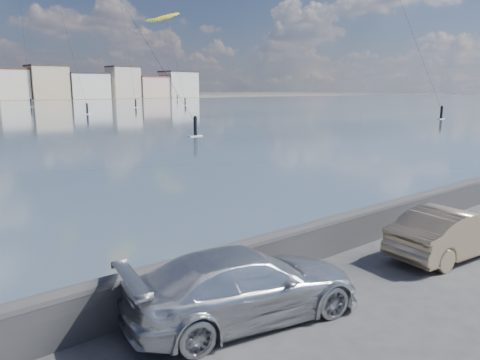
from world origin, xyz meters
The scene contains 6 objects.
ground centered at (0.00, 0.00, 0.00)m, with size 700.00×700.00×0.00m, color #333335.
seawall centered at (0.00, 2.70, 0.58)m, with size 400.00×0.36×1.08m.
car_silver centered at (-1.06, 1.36, 0.71)m, with size 2.00×4.92×1.43m, color silver.
car_champagne centered at (5.68, 0.44, 0.69)m, with size 1.46×4.18×1.38m, color tan.
kitesurfer_10 centered at (60.52, 106.59, 22.37)m, with size 7.87×10.65×24.72m.
kitesurfer_11 centered at (84.11, 154.04, 28.47)m, with size 8.59×11.27×30.19m.
Camera 1 is at (-6.73, -5.34, 4.61)m, focal length 35.00 mm.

